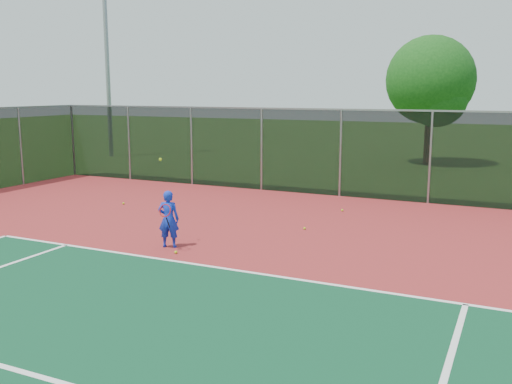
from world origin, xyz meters
TOP-DOWN VIEW (x-y plane):
  - ground at (0.00, 0.00)m, footprint 120.00×120.00m
  - court_apron at (0.00, 2.00)m, footprint 30.00×20.00m
  - fence_back at (0.00, 12.00)m, footprint 30.00×0.06m
  - tennis_player at (-4.69, 3.92)m, footprint 0.59×0.64m
  - practice_ball_0 at (-8.89, 7.57)m, footprint 0.07×0.07m
  - practice_ball_1 at (-2.40, 6.88)m, footprint 0.07×0.07m
  - practice_ball_3 at (-2.16, 9.55)m, footprint 0.07×0.07m
  - practice_ball_4 at (-4.25, 3.52)m, footprint 0.07×0.07m
  - floodlight_nw at (-18.24, 18.42)m, footprint 0.90×0.40m
  - tree_back_left at (-1.56, 22.26)m, footprint 4.30×4.30m

SIDE VIEW (x-z plane):
  - ground at x=0.00m, z-range 0.00..0.00m
  - court_apron at x=0.00m, z-range 0.00..0.02m
  - practice_ball_0 at x=-8.89m, z-range 0.02..0.09m
  - practice_ball_1 at x=-2.40m, z-range 0.02..0.09m
  - practice_ball_3 at x=-2.16m, z-range 0.02..0.09m
  - practice_ball_4 at x=-4.25m, z-range 0.02..0.09m
  - tennis_player at x=-4.69m, z-range -0.34..1.75m
  - fence_back at x=0.00m, z-range 0.05..3.08m
  - tree_back_left at x=-1.56m, z-range 0.80..7.12m
  - floodlight_nw at x=-18.24m, z-range 0.79..14.08m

